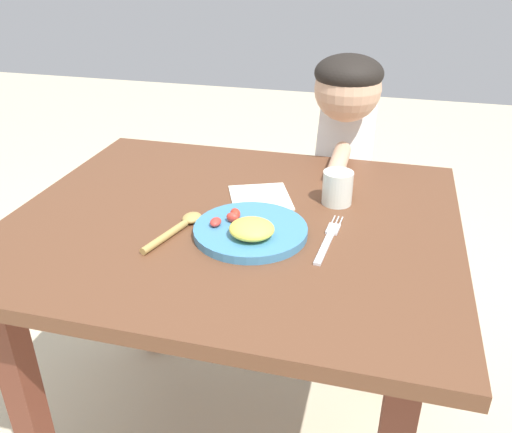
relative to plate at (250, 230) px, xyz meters
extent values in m
cube|color=brown|center=(-0.06, 0.08, -0.03)|extent=(1.01, 0.86, 0.03)
cube|color=brown|center=(-0.46, -0.24, -0.41)|extent=(0.06, 0.06, 0.71)
cube|color=brown|center=(-0.46, 0.40, -0.41)|extent=(0.06, 0.06, 0.71)
cube|color=brown|center=(0.34, 0.40, -0.41)|extent=(0.06, 0.06, 0.71)
cylinder|color=teal|center=(0.00, 0.01, -0.01)|extent=(0.24, 0.24, 0.02)
ellipsoid|color=#F9E24E|center=(0.01, -0.03, 0.02)|extent=(0.09, 0.09, 0.03)
ellipsoid|color=red|center=(-0.04, 0.04, 0.02)|extent=(0.03, 0.04, 0.02)
ellipsoid|color=red|center=(-0.04, 0.02, 0.01)|extent=(0.03, 0.02, 0.02)
ellipsoid|color=red|center=(-0.08, 0.00, 0.01)|extent=(0.02, 0.03, 0.02)
cube|color=silver|center=(0.16, -0.02, -0.01)|extent=(0.03, 0.13, 0.01)
cube|color=silver|center=(0.17, 0.07, -0.01)|extent=(0.03, 0.05, 0.01)
cylinder|color=silver|center=(0.18, 0.11, -0.01)|extent=(0.01, 0.04, 0.00)
cylinder|color=silver|center=(0.17, 0.11, -0.01)|extent=(0.01, 0.04, 0.00)
cylinder|color=silver|center=(0.16, 0.11, -0.01)|extent=(0.01, 0.04, 0.00)
cylinder|color=tan|center=(-0.17, -0.06, -0.01)|extent=(0.05, 0.14, 0.02)
ellipsoid|color=tan|center=(-0.14, 0.03, -0.01)|extent=(0.05, 0.06, 0.02)
cylinder|color=silver|center=(0.16, 0.21, 0.02)|extent=(0.07, 0.07, 0.08)
cube|color=#41506C|center=(0.14, 0.67, -0.48)|extent=(0.17, 0.15, 0.57)
cube|color=white|center=(0.14, 0.59, -0.04)|extent=(0.16, 0.28, 0.36)
sphere|color=#D8A884|center=(0.14, 0.51, 0.19)|extent=(0.18, 0.18, 0.18)
ellipsoid|color=black|center=(0.14, 0.51, 0.23)|extent=(0.19, 0.19, 0.10)
cylinder|color=#D8A884|center=(0.14, 0.42, 0.01)|extent=(0.05, 0.19, 0.05)
cube|color=white|center=(-0.02, 0.19, -0.01)|extent=(0.19, 0.20, 0.00)
camera|label=1|loc=(0.26, -0.95, 0.55)|focal=37.32mm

